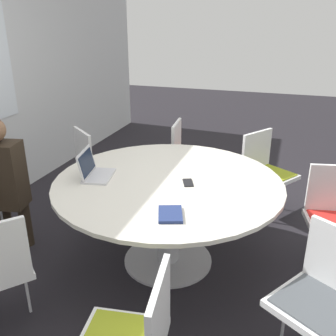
% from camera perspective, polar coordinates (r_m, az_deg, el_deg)
% --- Properties ---
extents(ground_plane, '(16.00, 16.00, 0.00)m').
position_cam_1_polar(ground_plane, '(3.25, 0.00, -13.86)').
color(ground_plane, black).
extents(conference_table, '(1.76, 1.76, 0.74)m').
position_cam_1_polar(conference_table, '(2.94, 0.00, -4.32)').
color(conference_table, '#B7B7BC').
rests_on(conference_table, ground_plane).
extents(chair_3, '(0.59, 0.60, 0.84)m').
position_cam_1_polar(chair_3, '(2.34, 22.84, -17.01)').
color(chair_3, white).
rests_on(chair_3, ground_plane).
extents(chair_4, '(0.50, 0.52, 0.84)m').
position_cam_1_polar(chair_4, '(3.20, 24.27, -6.21)').
color(chair_4, white).
rests_on(chair_4, ground_plane).
extents(chair_5, '(0.60, 0.59, 0.84)m').
position_cam_1_polar(chair_5, '(3.90, 14.60, 0.10)').
color(chair_5, white).
rests_on(chair_5, ground_plane).
extents(chair_6, '(0.48, 0.46, 0.84)m').
position_cam_1_polar(chair_6, '(4.18, 2.99, 2.28)').
color(chair_6, white).
rests_on(chair_6, ground_plane).
extents(chair_7, '(0.60, 0.61, 0.84)m').
position_cam_1_polar(chair_7, '(4.03, -10.95, 1.15)').
color(chair_7, white).
rests_on(chair_7, ground_plane).
extents(person_0, '(0.31, 0.40, 1.19)m').
position_cam_1_polar(person_0, '(3.34, -23.97, -1.22)').
color(person_0, '#2D2319').
rests_on(person_0, ground_plane).
extents(laptop, '(0.35, 0.28, 0.21)m').
position_cam_1_polar(laptop, '(2.98, -11.29, -0.30)').
color(laptop, silver).
rests_on(laptop, conference_table).
extents(spiral_notebook, '(0.25, 0.21, 0.02)m').
position_cam_1_polar(spiral_notebook, '(2.38, 0.36, -7.05)').
color(spiral_notebook, navy).
rests_on(spiral_notebook, conference_table).
extents(cell_phone, '(0.16, 0.12, 0.01)m').
position_cam_1_polar(cell_phone, '(2.83, 3.06, -2.24)').
color(cell_phone, black).
rests_on(cell_phone, conference_table).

